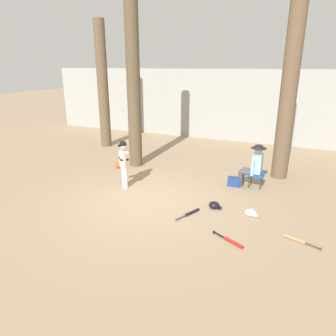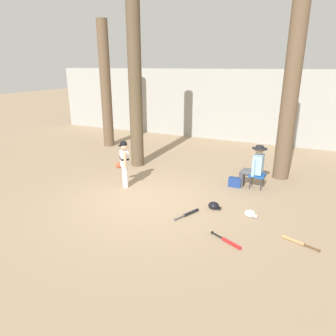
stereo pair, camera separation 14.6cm
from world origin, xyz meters
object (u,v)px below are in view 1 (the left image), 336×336
(folding_stool, at_px, (256,175))
(handbag_beside_stool, at_px, (234,182))
(bat_black_composite, at_px, (190,213))
(tree_near_player, at_px, (133,86))
(seated_spectator, at_px, (253,165))
(bat_wood_tan, at_px, (297,240))
(bat_red_barrel, at_px, (231,241))
(tree_behind_spectator, at_px, (287,107))
(young_ballplayer, at_px, (123,161))
(batting_helmet_white, at_px, (251,213))
(tree_far_left, at_px, (103,94))
(batting_helmet_black, at_px, (214,205))

(folding_stool, xyz_separation_m, handbag_beside_stool, (-0.56, -0.15, -0.23))
(folding_stool, xyz_separation_m, bat_black_composite, (-1.07, -2.26, -0.33))
(tree_near_player, xyz_separation_m, seated_spectator, (3.91, -0.39, -1.97))
(bat_black_composite, bearing_deg, folding_stool, 64.76)
(bat_wood_tan, distance_m, bat_red_barrel, 1.28)
(bat_red_barrel, bearing_deg, bat_black_composite, 144.83)
(tree_behind_spectator, height_order, young_ballplayer, tree_behind_spectator)
(tree_near_player, xyz_separation_m, bat_wood_tan, (5.20, -2.88, -2.57))
(bat_red_barrel, bearing_deg, batting_helmet_white, 84.01)
(tree_near_player, relative_size, tree_behind_spectator, 1.18)
(tree_behind_spectator, relative_size, bat_red_barrel, 7.35)
(tree_far_left, xyz_separation_m, bat_red_barrel, (6.52, -5.24, -2.10))
(bat_red_barrel, bearing_deg, bat_wood_tan, 26.44)
(tree_behind_spectator, relative_size, bat_black_composite, 7.07)
(tree_behind_spectator, height_order, folding_stool, tree_behind_spectator)
(batting_helmet_black, bearing_deg, bat_wood_tan, -21.95)
(handbag_beside_stool, xyz_separation_m, bat_wood_tan, (1.76, -2.34, -0.10))
(batting_helmet_black, bearing_deg, tree_behind_spectator, 68.12)
(folding_stool, distance_m, tree_far_left, 7.05)
(tree_near_player, xyz_separation_m, handbag_beside_stool, (3.45, -0.54, -2.48))
(young_ballplayer, bearing_deg, bat_red_barrel, -25.54)
(batting_helmet_white, bearing_deg, tree_far_left, 149.26)
(folding_stool, xyz_separation_m, batting_helmet_white, (0.19, -1.77, -0.29))
(young_ballplayer, relative_size, batting_helmet_white, 4.51)
(tree_near_player, distance_m, bat_red_barrel, 5.91)
(young_ballplayer, bearing_deg, batting_helmet_black, -6.29)
(tree_near_player, height_order, folding_stool, tree_near_player)
(handbag_beside_stool, xyz_separation_m, tree_far_left, (-5.90, 2.33, 2.00))
(handbag_beside_stool, height_order, tree_far_left, tree_far_left)
(tree_near_player, distance_m, bat_black_composite, 4.72)
(tree_near_player, distance_m, bat_wood_tan, 6.48)
(tree_near_player, relative_size, seated_spectator, 4.89)
(tree_behind_spectator, height_order, bat_black_composite, tree_behind_spectator)
(bat_red_barrel, bearing_deg, folding_stool, 90.97)
(seated_spectator, relative_size, bat_wood_tan, 1.74)
(tree_far_left, bearing_deg, bat_black_composite, -39.49)
(bat_wood_tan, relative_size, bat_red_barrel, 1.02)
(seated_spectator, relative_size, tree_far_left, 0.24)
(folding_stool, distance_m, batting_helmet_black, 1.88)
(tree_far_left, bearing_deg, bat_red_barrel, -38.78)
(bat_wood_tan, height_order, bat_red_barrel, same)
(bat_red_barrel, height_order, batting_helmet_black, batting_helmet_black)
(tree_far_left, bearing_deg, batting_helmet_white, -30.74)
(tree_behind_spectator, distance_m, young_ballplayer, 4.83)
(folding_stool, bearing_deg, handbag_beside_stool, -165.40)
(tree_behind_spectator, relative_size, batting_helmet_white, 17.19)
(tree_behind_spectator, xyz_separation_m, seated_spectator, (-0.60, -1.17, -1.46))
(tree_near_player, bearing_deg, seated_spectator, -5.67)
(batting_helmet_white, bearing_deg, folding_stool, 95.99)
(bat_black_composite, bearing_deg, batting_helmet_white, 21.40)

